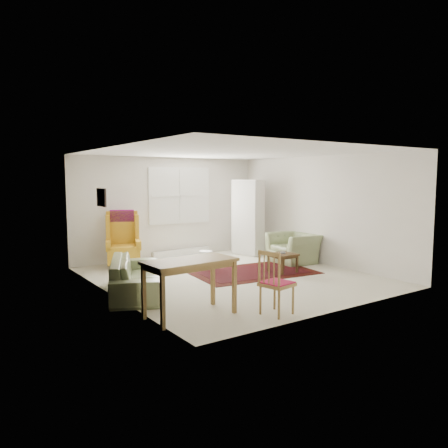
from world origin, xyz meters
TOP-DOWN VIEW (x-y plane):
  - room at (0.02, 0.21)m, footprint 5.04×5.54m
  - rug at (0.61, 0.12)m, footprint 2.72×1.92m
  - sofa at (-2.10, -0.06)m, footprint 1.57×2.24m
  - armchair at (2.10, 0.44)m, footprint 1.00×1.12m
  - wingback_chair at (-1.45, 2.17)m, footprint 0.95×0.97m
  - coffee_table at (1.12, -0.27)m, footprint 0.51×0.51m
  - stool at (-0.00, 1.01)m, footprint 0.39×0.39m
  - cabinet at (1.83, 1.87)m, footprint 0.60×0.86m
  - desk at (-1.97, -1.70)m, footprint 1.33×0.71m
  - desk_chair at (-0.88, -2.35)m, footprint 0.49×0.49m

SIDE VIEW (x-z plane):
  - rug at x=0.61m, z-range 0.00..0.03m
  - stool at x=0.00m, z-range 0.00..0.39m
  - coffee_table at x=1.12m, z-range 0.00..0.41m
  - armchair at x=2.10m, z-range 0.00..0.82m
  - desk at x=-1.97m, z-range 0.00..0.83m
  - sofa at x=-2.10m, z-range 0.00..0.84m
  - desk_chair at x=-0.88m, z-range 0.00..0.95m
  - wingback_chair at x=-1.45m, z-range 0.00..1.27m
  - cabinet at x=1.83m, z-range 0.00..1.95m
  - room at x=0.02m, z-range 0.00..2.51m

